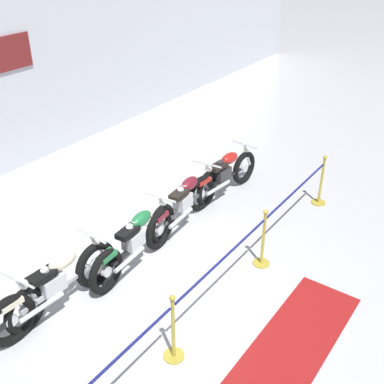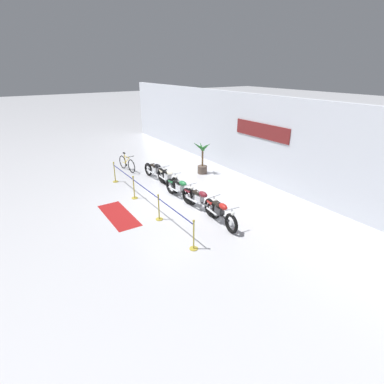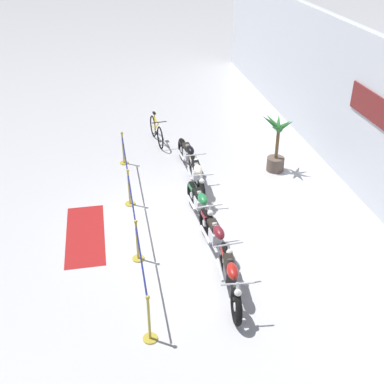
% 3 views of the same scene
% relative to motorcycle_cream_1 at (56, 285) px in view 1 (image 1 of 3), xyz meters
% --- Properties ---
extents(ground_plane, '(120.00, 120.00, 0.00)m').
position_rel_motorcycle_cream_1_xyz_m(ground_plane, '(1.44, -0.70, -0.47)').
color(ground_plane, silver).
extents(motorcycle_cream_1, '(2.26, 0.62, 0.96)m').
position_rel_motorcycle_cream_1_xyz_m(motorcycle_cream_1, '(0.00, 0.00, 0.00)').
color(motorcycle_cream_1, black).
rests_on(motorcycle_cream_1, ground).
extents(motorcycle_green_2, '(2.23, 0.62, 0.94)m').
position_rel_motorcycle_cream_1_xyz_m(motorcycle_green_2, '(1.48, -0.20, -0.01)').
color(motorcycle_green_2, black).
rests_on(motorcycle_green_2, ground).
extents(motorcycle_maroon_3, '(2.38, 0.62, 0.93)m').
position_rel_motorcycle_cream_1_xyz_m(motorcycle_maroon_3, '(2.89, -0.14, -0.01)').
color(motorcycle_maroon_3, black).
rests_on(motorcycle_maroon_3, ground).
extents(motorcycle_red_4, '(2.16, 0.62, 0.94)m').
position_rel_motorcycle_cream_1_xyz_m(motorcycle_red_4, '(4.20, -0.15, -0.01)').
color(motorcycle_red_4, black).
rests_on(motorcycle_red_4, ground).
extents(stanchion_far_left, '(7.31, 0.28, 1.05)m').
position_rel_motorcycle_cream_1_xyz_m(stanchion_far_left, '(0.19, -1.88, 0.23)').
color(stanchion_far_left, gold).
rests_on(stanchion_far_left, ground).
extents(stanchion_mid_left, '(0.28, 0.28, 1.05)m').
position_rel_motorcycle_cream_1_xyz_m(stanchion_mid_left, '(0.29, -1.88, -0.11)').
color(stanchion_mid_left, gold).
rests_on(stanchion_mid_left, ground).
extents(stanchion_mid_right, '(0.28, 0.28, 1.05)m').
position_rel_motorcycle_cream_1_xyz_m(stanchion_mid_right, '(2.67, -1.88, -0.11)').
color(stanchion_mid_right, gold).
rests_on(stanchion_mid_right, ground).
extents(stanchion_far_right, '(0.28, 0.28, 1.05)m').
position_rel_motorcycle_cream_1_xyz_m(stanchion_far_right, '(5.06, -1.88, -0.11)').
color(stanchion_far_right, gold).
rests_on(stanchion_far_right, ground).
extents(floor_banner, '(2.56, 0.92, 0.01)m').
position_rel_motorcycle_cream_1_xyz_m(floor_banner, '(1.49, -3.06, -0.47)').
color(floor_banner, maroon).
rests_on(floor_banner, ground).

